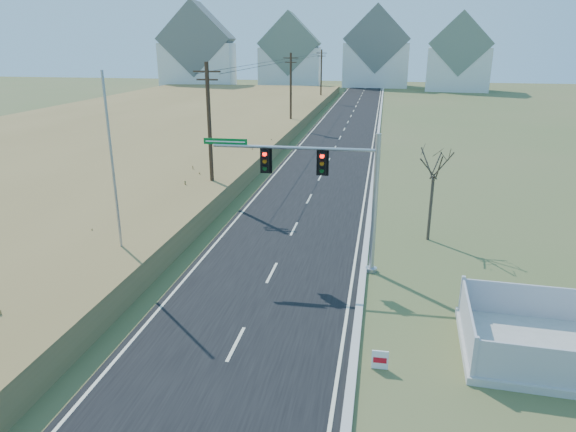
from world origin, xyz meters
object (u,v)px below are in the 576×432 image
object	(u,v)px
fence_enclosure	(567,350)
bare_tree	(435,162)
traffic_signal_mast	(334,186)
flagpole	(116,197)
open_sign	(380,360)

from	to	relation	value
fence_enclosure	bare_tree	size ratio (longest dim) A/B	1.32
traffic_signal_mast	flagpole	size ratio (longest dim) A/B	0.89
open_sign	bare_tree	size ratio (longest dim) A/B	0.13
flagpole	bare_tree	world-z (taller)	flagpole
traffic_signal_mast	open_sign	size ratio (longest dim) A/B	12.11
flagpole	bare_tree	bearing A→B (deg)	25.69
fence_enclosure	open_sign	world-z (taller)	fence_enclosure
traffic_signal_mast	bare_tree	distance (m)	6.67
traffic_signal_mast	bare_tree	xyz separation A→B (m)	(4.72, 4.69, 0.27)
open_sign	flagpole	size ratio (longest dim) A/B	0.07
traffic_signal_mast	open_sign	world-z (taller)	traffic_signal_mast
open_sign	traffic_signal_mast	bearing A→B (deg)	106.37
fence_enclosure	flagpole	world-z (taller)	flagpole
fence_enclosure	open_sign	size ratio (longest dim) A/B	10.51
open_sign	flagpole	bearing A→B (deg)	154.49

